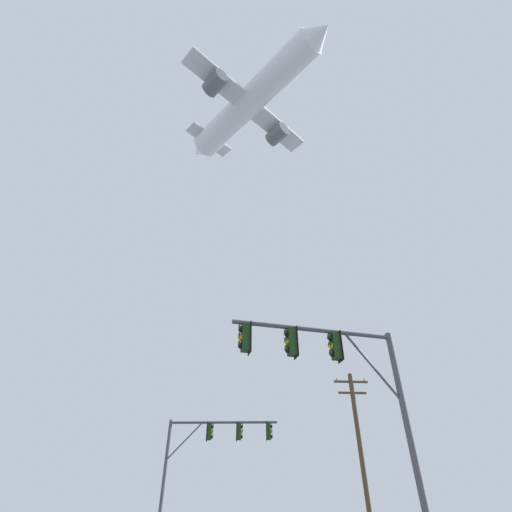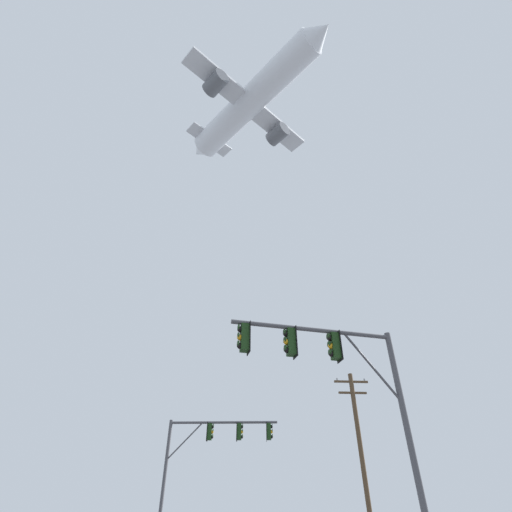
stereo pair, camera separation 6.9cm
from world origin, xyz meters
The scene contains 4 objects.
signal_pole_near centered at (2.68, 6.17, 5.19)m, with size 5.74×1.23×6.73m.
signal_pole_far centered at (-1.80, 18.88, 4.81)m, with size 6.58×0.82×6.18m.
utility_pole centered at (6.97, 18.33, 4.79)m, with size 2.20×0.28×8.99m.
airplane centered at (0.73, 28.34, 54.68)m, with size 22.05×25.43×8.19m.
Camera 1 is at (-0.73, -5.90, 1.27)m, focal length 26.42 mm.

